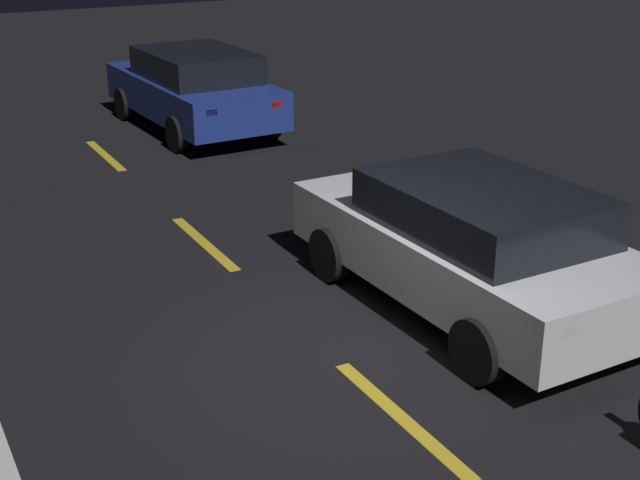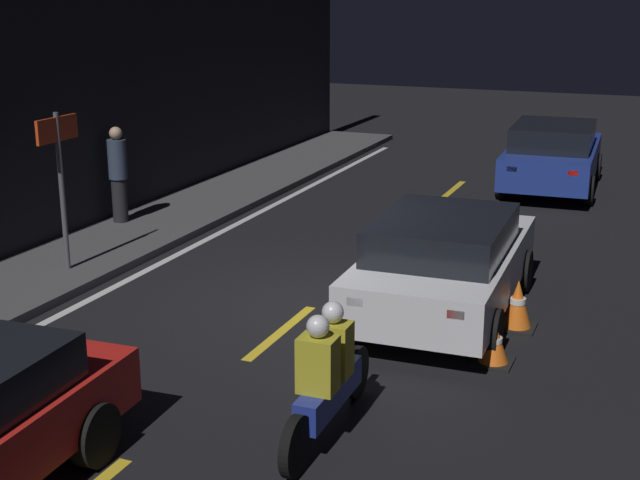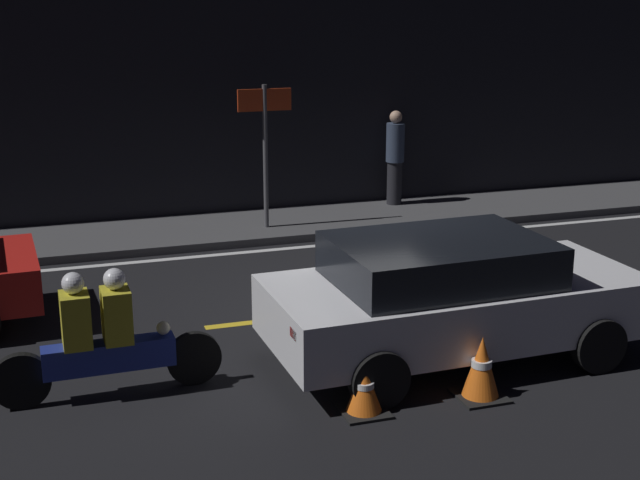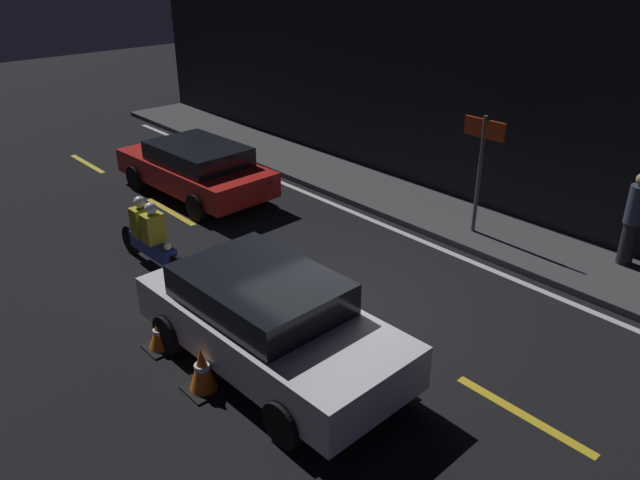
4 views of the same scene
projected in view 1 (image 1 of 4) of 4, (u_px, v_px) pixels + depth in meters
name	position (u px, v px, depth m)	size (l,w,h in m)	color
ground_plane	(342.00, 365.00, 8.28)	(56.00, 56.00, 0.00)	black
lane_dash_c	(401.00, 417.00, 7.46)	(2.00, 0.14, 0.01)	gold
lane_dash_d	(204.00, 243.00, 11.15)	(2.00, 0.14, 0.01)	gold
lane_dash_e	(105.00, 155.00, 14.84)	(2.00, 0.14, 0.01)	gold
lane_solid_kerb	(3.00, 457.00, 6.94)	(25.20, 0.14, 0.01)	silver
sedan_white	(470.00, 242.00, 9.15)	(4.24, 2.06, 1.41)	silver
sedan_blue	(194.00, 87.00, 16.20)	(4.37, 2.10, 1.47)	navy
traffic_cone_near	(637.00, 318.00, 8.62)	(0.46, 0.46, 0.52)	black
traffic_cone_mid	(552.00, 266.00, 9.64)	(0.49, 0.49, 0.66)	black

